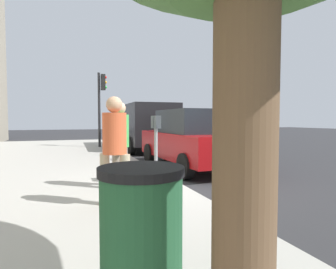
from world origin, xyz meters
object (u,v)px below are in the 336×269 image
object	(u,v)px
parking_meter	(156,135)
pedestrian_bystander	(115,142)
traffic_signal	(101,97)
pedestrian_at_meter	(120,138)
parked_van_far	(144,124)
parked_sedan_near	(192,139)
trash_bin	(141,240)

from	to	relation	value
parking_meter	pedestrian_bystander	world-z (taller)	pedestrian_bystander
pedestrian_bystander	traffic_signal	bearing A→B (deg)	35.33
pedestrian_bystander	traffic_signal	distance (m)	10.02
pedestrian_at_meter	traffic_signal	bearing A→B (deg)	71.32
pedestrian_bystander	parked_van_far	size ratio (longest dim) A/B	0.32
parked_sedan_near	trash_bin	size ratio (longest dim) A/B	4.41
parked_sedan_near	traffic_signal	world-z (taller)	traffic_signal
parked_van_far	trash_bin	distance (m)	12.07
pedestrian_bystander	parked_van_far	distance (m)	9.54
parking_meter	parked_sedan_near	world-z (taller)	parked_sedan_near
parking_meter	traffic_signal	size ratio (longest dim) A/B	0.39
pedestrian_bystander	parking_meter	bearing A→B (deg)	-0.02
pedestrian_bystander	traffic_signal	world-z (taller)	traffic_signal
parking_meter	pedestrian_bystander	bearing A→B (deg)	139.14
pedestrian_at_meter	parked_van_far	size ratio (longest dim) A/B	0.32
parking_meter	parked_sedan_near	bearing A→B (deg)	-39.59
pedestrian_at_meter	parked_van_far	world-z (taller)	parked_van_far
parked_van_far	pedestrian_bystander	bearing A→B (deg)	162.40
parked_van_far	trash_bin	size ratio (longest dim) A/B	5.18
pedestrian_bystander	pedestrian_at_meter	bearing A→B (deg)	27.08
traffic_signal	trash_bin	xyz separation A→B (m)	(-12.43, 1.19, -1.92)
parked_van_far	traffic_signal	world-z (taller)	traffic_signal
parking_meter	pedestrian_at_meter	distance (m)	0.76
pedestrian_bystander	traffic_signal	size ratio (longest dim) A/B	0.47
pedestrian_at_meter	parked_sedan_near	bearing A→B (deg)	27.00
parked_van_far	trash_bin	bearing A→B (deg)	165.02
pedestrian_at_meter	parked_van_far	xyz separation A→B (m)	(7.95, -2.60, 0.13)
traffic_signal	trash_bin	distance (m)	12.63
pedestrian_at_meter	pedestrian_bystander	distance (m)	1.18
pedestrian_at_meter	trash_bin	xyz separation A→B (m)	(-3.70, 0.51, -0.46)
parked_sedan_near	traffic_signal	xyz separation A→B (m)	(6.44, 1.93, 1.68)
pedestrian_at_meter	parked_van_far	bearing A→B (deg)	57.58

